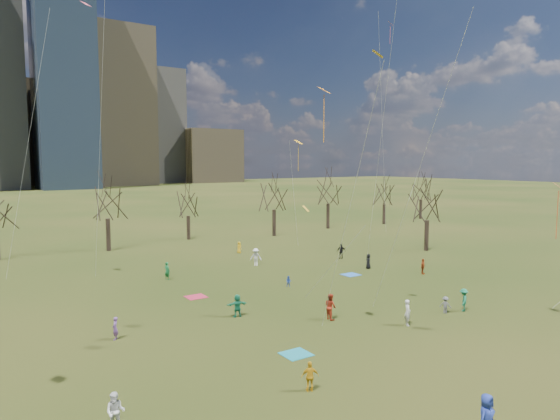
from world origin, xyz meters
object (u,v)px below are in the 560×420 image
blanket_teal (296,354)px  person_2 (330,307)px  person_1 (408,312)px  person_4 (310,376)px  person_0 (486,417)px  blanket_crimson (196,297)px  blanket_navy (351,275)px

blanket_teal → person_2: bearing=34.0°
blanket_teal → person_1: bearing=-0.1°
person_1 → person_4: person_1 is taller
blanket_teal → person_0: bearing=-84.3°
person_2 → person_4: 11.26m
blanket_crimson → person_2: person_2 is taller
person_0 → blanket_teal: bearing=85.7°
blanket_crimson → person_4: person_4 is taller
blanket_teal → blanket_navy: 21.17m
person_1 → blanket_crimson: bearing=65.9°
blanket_navy → person_4: person_4 is taller
blanket_teal → person_4: size_ratio=1.08×
blanket_navy → person_4: bearing=-136.3°
blanket_teal → person_0: (1.14, -11.43, 0.93)m
blanket_teal → person_0: size_ratio=0.84×
blanket_teal → blanket_crimson: bearing=88.9°
blanket_teal → person_2: size_ratio=0.87×
blanket_navy → person_1: person_1 is taller
person_1 → person_2: size_ratio=0.97×
person_2 → person_4: (-7.89, -8.02, -0.18)m
blanket_crimson → blanket_navy: bearing=-3.6°
person_0 → person_1: bearing=44.4°
blanket_crimson → person_4: 18.84m
blanket_navy → person_0: (-15.17, -24.93, 0.93)m
person_4 → person_1: bearing=-135.5°
person_1 → person_2: person_2 is taller
person_4 → person_2: bearing=-109.8°
person_2 → person_4: person_2 is taller
person_1 → person_4: 12.16m
blanket_teal → person_4: bearing=-117.3°
blanket_navy → blanket_crimson: (-16.03, 1.02, 0.00)m
blanket_navy → person_1: size_ratio=0.90×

